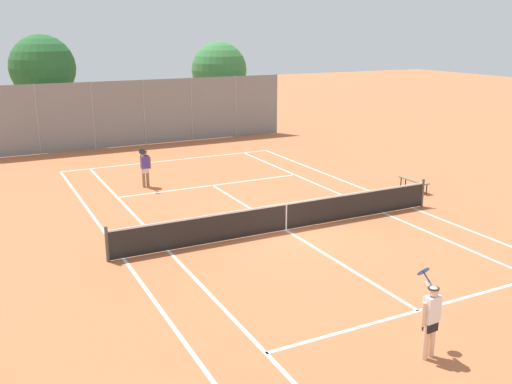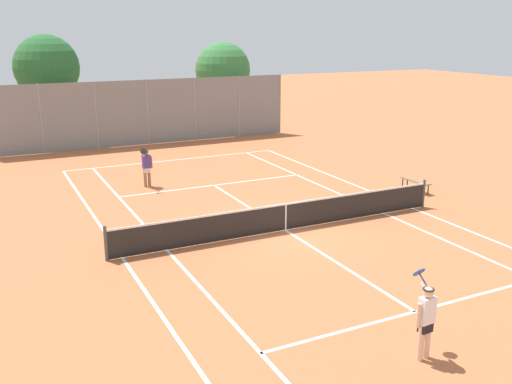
% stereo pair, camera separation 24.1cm
% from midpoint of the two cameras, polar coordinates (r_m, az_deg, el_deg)
% --- Properties ---
extents(ground_plane, '(120.00, 120.00, 0.00)m').
position_cam_midpoint_polar(ground_plane, '(19.22, 3.33, -3.84)').
color(ground_plane, '#BC663D').
extents(court_line_markings, '(11.10, 23.90, 0.01)m').
position_cam_midpoint_polar(court_line_markings, '(19.22, 3.33, -3.83)').
color(court_line_markings, silver).
rests_on(court_line_markings, ground).
extents(tennis_net, '(12.00, 0.10, 1.07)m').
position_cam_midpoint_polar(tennis_net, '(19.05, 3.35, -2.40)').
color(tennis_net, '#474C47').
rests_on(tennis_net, ground).
extents(player_near_side, '(0.62, 0.76, 1.77)m').
position_cam_midpoint_polar(player_near_side, '(12.24, 17.16, -11.91)').
color(player_near_side, beige).
rests_on(player_near_side, ground).
extents(player_far_left, '(0.64, 0.75, 1.77)m').
position_cam_midpoint_polar(player_far_left, '(24.66, -10.61, 2.62)').
color(player_far_left, '#936B4C').
rests_on(player_far_left, ground).
extents(loose_tennis_ball_0, '(0.07, 0.07, 0.07)m').
position_cam_midpoint_polar(loose_tennis_ball_0, '(22.41, 6.28, -0.91)').
color(loose_tennis_ball_0, '#D1DB33').
rests_on(loose_tennis_ball_0, ground).
extents(loose_tennis_ball_2, '(0.07, 0.07, 0.07)m').
position_cam_midpoint_polar(loose_tennis_ball_2, '(21.25, 10.74, -2.05)').
color(loose_tennis_ball_2, '#D1DB33').
rests_on(loose_tennis_ball_2, ground).
extents(loose_tennis_ball_3, '(0.07, 0.07, 0.07)m').
position_cam_midpoint_polar(loose_tennis_ball_3, '(29.09, 1.75, 3.10)').
color(loose_tennis_ball_3, '#D1DB33').
rests_on(loose_tennis_ball_3, ground).
extents(loose_tennis_ball_4, '(0.07, 0.07, 0.07)m').
position_cam_midpoint_polar(loose_tennis_ball_4, '(21.60, 9.08, -1.67)').
color(loose_tennis_ball_4, '#D1DB33').
rests_on(loose_tennis_ball_4, ground).
extents(courtside_bench, '(0.36, 1.50, 0.47)m').
position_cam_midpoint_polar(courtside_bench, '(24.64, 15.93, 1.02)').
color(courtside_bench, olive).
rests_on(courtside_bench, ground).
extents(back_fence, '(17.52, 0.08, 3.76)m').
position_cam_midpoint_polar(back_fence, '(33.81, -10.61, 7.83)').
color(back_fence, gray).
rests_on(back_fence, ground).
extents(tree_behind_left, '(3.69, 3.69, 6.26)m').
position_cam_midpoint_polar(tree_behind_left, '(35.43, -20.17, 11.43)').
color(tree_behind_left, brown).
rests_on(tree_behind_left, ground).
extents(tree_behind_right, '(3.61, 3.61, 5.75)m').
position_cam_midpoint_polar(tree_behind_right, '(38.30, -2.97, 11.94)').
color(tree_behind_right, brown).
rests_on(tree_behind_right, ground).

